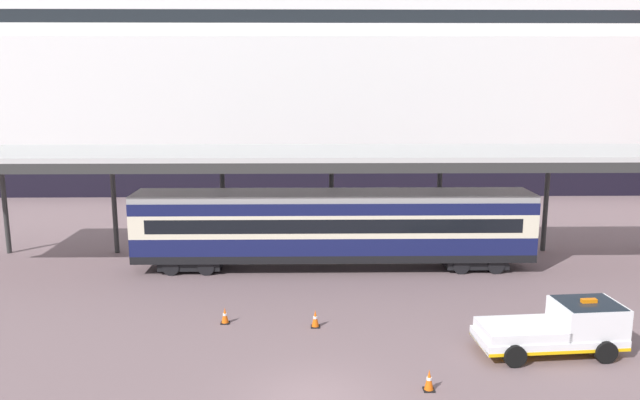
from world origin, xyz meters
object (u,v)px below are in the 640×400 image
(traffic_cone_far, at_px, (225,316))
(cruise_ship, at_px, (347,61))
(traffic_cone_mid, at_px, (429,380))
(service_truck, at_px, (562,326))
(traffic_cone_near, at_px, (315,319))
(train_carriage, at_px, (333,226))

(traffic_cone_far, bearing_deg, cruise_ship, 80.09)
(cruise_ship, bearing_deg, traffic_cone_mid, -90.21)
(service_truck, distance_m, traffic_cone_mid, 6.10)
(service_truck, bearing_deg, traffic_cone_near, 164.67)
(train_carriage, bearing_deg, traffic_cone_far, -122.26)
(traffic_cone_near, xyz_separation_m, traffic_cone_mid, (3.61, -5.24, -0.01))
(traffic_cone_near, xyz_separation_m, traffic_cone_far, (-3.71, 0.45, -0.02))
(service_truck, relative_size, traffic_cone_mid, 7.56)
(cruise_ship, xyz_separation_m, traffic_cone_near, (-3.79, -43.40, -11.46))
(cruise_ship, bearing_deg, traffic_cone_near, -94.99)
(traffic_cone_near, distance_m, traffic_cone_mid, 6.36)
(traffic_cone_near, distance_m, traffic_cone_far, 3.74)
(traffic_cone_far, bearing_deg, traffic_cone_near, -6.99)
(cruise_ship, distance_m, traffic_cone_far, 45.08)
(service_truck, bearing_deg, traffic_cone_mid, -152.82)
(train_carriage, height_order, traffic_cone_near, train_carriage)
(traffic_cone_mid, relative_size, traffic_cone_far, 1.05)
(service_truck, xyz_separation_m, traffic_cone_mid, (-5.39, -2.77, -0.64))
(train_carriage, xyz_separation_m, service_truck, (7.98, -10.42, -1.31))
(traffic_cone_mid, bearing_deg, traffic_cone_near, 124.61)
(cruise_ship, xyz_separation_m, traffic_cone_mid, (-0.18, -48.64, -11.46))
(service_truck, xyz_separation_m, traffic_cone_far, (-12.72, 2.92, -0.66))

